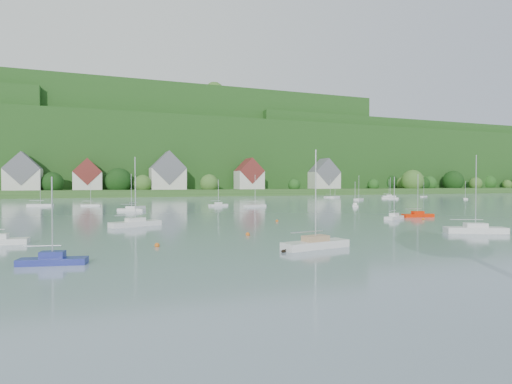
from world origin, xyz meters
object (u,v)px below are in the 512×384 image
near_sailboat_4 (475,229)px  near_sailboat_6 (135,223)px  near_sailboat_5 (418,215)px  near_sailboat_2 (315,243)px  near_sailboat_3 (394,217)px  near_sailboat_1 (53,259)px

near_sailboat_4 → near_sailboat_6: (-37.39, 22.15, 0.01)m
near_sailboat_6 → near_sailboat_5: bearing=-24.6°
near_sailboat_2 → near_sailboat_3: 35.38m
near_sailboat_5 → near_sailboat_1: bearing=-147.2°
near_sailboat_1 → near_sailboat_3: bearing=36.7°
near_sailboat_6 → near_sailboat_3: bearing=-27.7°
near_sailboat_2 → near_sailboat_5: bearing=25.0°
near_sailboat_5 → near_sailboat_6: 47.62m
near_sailboat_4 → near_sailboat_5: 23.47m
near_sailboat_1 → near_sailboat_6: near_sailboat_6 is taller
near_sailboat_6 → near_sailboat_4: bearing=-54.0°
near_sailboat_1 → near_sailboat_5: bearing=35.8°
near_sailboat_1 → near_sailboat_2: size_ratio=0.71×
near_sailboat_2 → near_sailboat_6: size_ratio=0.94×
near_sailboat_3 → near_sailboat_5: (6.72, 2.09, 0.01)m
near_sailboat_1 → near_sailboat_4: bearing=16.4°
near_sailboat_5 → near_sailboat_6: near_sailboat_6 is taller
near_sailboat_1 → near_sailboat_6: 27.04m
near_sailboat_1 → near_sailboat_5: (55.49, 24.85, 0.03)m
near_sailboat_1 → near_sailboat_4: near_sailboat_4 is taller
near_sailboat_2 → near_sailboat_3: near_sailboat_2 is taller
near_sailboat_2 → near_sailboat_5: size_ratio=1.20×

